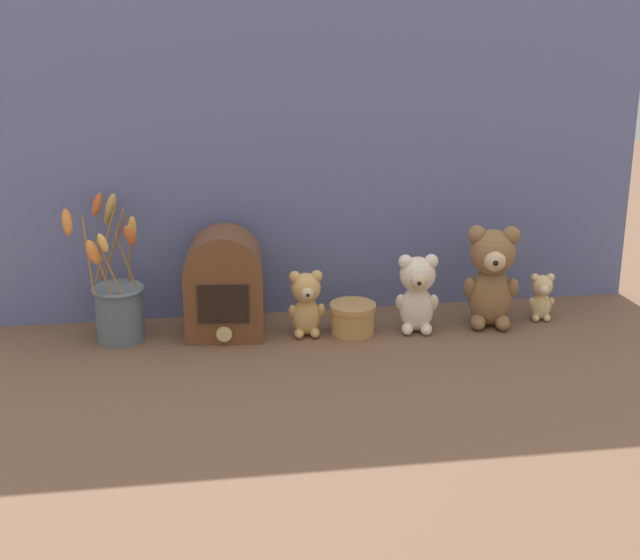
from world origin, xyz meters
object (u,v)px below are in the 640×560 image
Objects in this scene: teddy_bear_large at (492,274)px; decorative_tin_tall at (353,318)px; teddy_bear_tiny at (542,296)px; flower_vase at (118,301)px; vintage_radio at (224,284)px; teddy_bear_small at (306,302)px; teddy_bear_medium at (417,292)px.

teddy_bear_large is 0.32m from decorative_tin_tall.
teddy_bear_large is at bearing -172.40° from teddy_bear_tiny.
teddy_bear_tiny is (0.13, 0.02, -0.06)m from teddy_bear_large.
decorative_tin_tall is at bearing -4.05° from flower_vase.
decorative_tin_tall is (0.28, -0.03, -0.08)m from vintage_radio.
vintage_radio is (-0.59, 0.03, -0.00)m from teddy_bear_large.
teddy_bear_tiny is at bearing 7.60° from teddy_bear_large.
vintage_radio is at bearing 170.31° from teddy_bear_small.
teddy_bear_small is (-0.42, 0.00, -0.04)m from teddy_bear_large.
decorative_tin_tall is (0.51, -0.04, -0.05)m from flower_vase.
teddy_bear_medium is 0.75× the size of vintage_radio.
teddy_bear_small is at bearing 179.44° from teddy_bear_large.
vintage_radio is (-0.17, 0.03, 0.04)m from teddy_bear_small.
teddy_bear_small is 1.34× the size of teddy_bear_tiny.
teddy_bear_medium is at bearing -5.93° from vintage_radio.
vintage_radio reaches higher than decorative_tin_tall.
teddy_bear_large is at bearing -0.56° from teddy_bear_small.
teddy_bear_tiny is 1.08× the size of decorative_tin_tall.
vintage_radio is at bearing 173.12° from decorative_tin_tall.
vintage_radio is at bearing 178.65° from teddy_bear_tiny.
teddy_bear_large is 0.42m from teddy_bear_small.
teddy_bear_tiny is at bearing 1.36° from teddy_bear_small.
flower_vase reaches higher than teddy_bear_large.
teddy_bear_tiny is at bearing -1.35° from vintage_radio.
decorative_tin_tall is (-0.14, 0.01, -0.06)m from teddy_bear_medium.
flower_vase reaches higher than teddy_bear_medium.
teddy_bear_medium reaches higher than teddy_bear_small.
teddy_bear_medium reaches higher than teddy_bear_tiny.
teddy_bear_medium is at bearing -176.74° from teddy_bear_large.
decorative_tin_tall is at bearing -2.05° from teddy_bear_small.
teddy_bear_medium is 0.25m from teddy_bear_small.
teddy_bear_tiny reaches higher than decorative_tin_tall.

